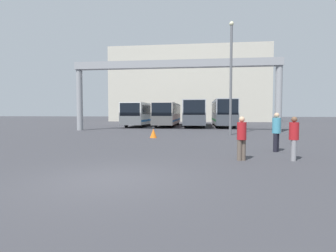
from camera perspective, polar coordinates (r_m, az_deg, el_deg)
The scene contains 12 objects.
ground_plane at distance 7.41m, azimuth -12.89°, elevation -11.31°, with size 200.00×200.00×0.00m, color #38383D.
building_backdrop at distance 56.07m, azimuth 4.55°, elevation 8.63°, with size 31.07×12.00×14.60m.
overhead_gantry at distance 25.38m, azimuth 1.43°, elevation 11.20°, with size 19.69×0.80×6.73m.
bus_slot_0 at distance 34.73m, azimuth -6.00°, elevation 2.83°, with size 2.53×10.63×2.96m.
bus_slot_1 at distance 34.49m, azimuth -0.04°, elevation 2.85°, with size 2.46×11.41×2.96m.
bus_slot_2 at distance 34.70m, azimuth 5.94°, elevation 3.10°, with size 2.59×12.35×3.25m.
bus_slot_3 at distance 34.41m, azimuth 11.91°, elevation 3.12°, with size 2.44×11.54×3.32m.
pedestrian_far_center at distance 10.26m, azimuth 15.73°, elevation -2.36°, with size 0.35×0.35×1.66m.
pedestrian_near_right at distance 13.02m, azimuth 22.52°, elevation -1.03°, with size 0.37×0.37×1.80m.
pedestrian_near_left at distance 10.90m, azimuth 25.71°, elevation -2.24°, with size 0.35×0.35×1.66m.
traffic_cone at distance 18.64m, azimuth -3.20°, elevation -1.59°, with size 0.50×0.50×0.65m.
lamp_post at distance 21.83m, azimuth 13.54°, elevation 10.93°, with size 0.36×0.36×8.98m.
Camera 1 is at (2.47, -6.74, 1.83)m, focal length 28.00 mm.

